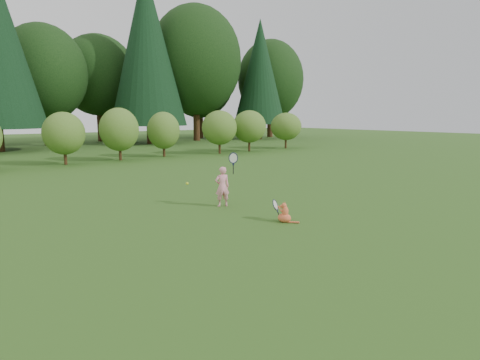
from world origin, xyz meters
TOP-DOWN VIEW (x-y plane):
  - ground at (0.00, 0.00)m, footprint 100.00×100.00m
  - shrub_row at (0.00, 13.00)m, footprint 28.00×3.00m
  - woodland_backdrop at (0.00, 23.00)m, footprint 48.00×10.00m
  - child at (-0.09, 1.15)m, footprint 0.59×0.36m
  - cat at (0.12, -0.93)m, footprint 0.36×0.66m
  - tennis_ball at (-0.77, 1.77)m, footprint 0.07×0.07m

SIDE VIEW (x-z plane):
  - ground at x=0.00m, z-range 0.00..0.00m
  - cat at x=0.12m, z-range -0.07..0.52m
  - child at x=-0.09m, z-range -0.23..1.31m
  - tennis_ball at x=-0.77m, z-range 0.54..0.61m
  - shrub_row at x=0.00m, z-range 0.00..2.80m
  - woodland_backdrop at x=0.00m, z-range 0.00..15.00m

